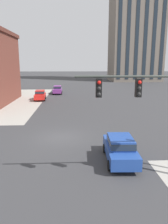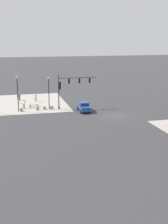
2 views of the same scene
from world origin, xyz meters
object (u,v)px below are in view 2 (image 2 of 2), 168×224
at_px(bench_near_signal, 34,105).
at_px(street_lamp_mid_sidewalk, 18,90).
at_px(pedestrian_by_lamp, 18,98).
at_px(pedestrian_at_curb, 36,97).
at_px(bollard_sphere_curb_d, 21,109).
at_px(street_lamp_corner_near, 49,90).
at_px(car_main_northbound_far, 84,106).
at_px(bollard_sphere_curb_a, 52,107).
at_px(pedestrian_near_bench, 19,96).
at_px(pedestrian_walking_east, 24,103).
at_px(bollard_sphere_curb_c, 37,108).
at_px(traffic_signal_main, 67,86).
at_px(bollard_sphere_curb_b, 44,108).

bearing_deg(bench_near_signal, street_lamp_mid_sidewalk, 43.37).
bearing_deg(pedestrian_by_lamp, pedestrian_at_curb, -159.71).
relative_size(bollard_sphere_curb_d, street_lamp_corner_near, 0.11).
bearing_deg(bench_near_signal, car_main_northbound_far, 147.52).
height_order(bollard_sphere_curb_a, bench_near_signal, bollard_sphere_curb_a).
bearing_deg(pedestrian_near_bench, pedestrian_walking_east, 93.89).
relative_size(pedestrian_by_lamp, car_main_northbound_far, 0.40).
xyz_separation_m(bollard_sphere_curb_a, pedestrian_near_bench, (5.44, -9.34, 0.59)).
relative_size(bollard_sphere_curb_c, pedestrian_at_curb, 0.40).
distance_m(traffic_signal_main, bollard_sphere_curb_a, 4.88).
height_order(street_lamp_corner_near, street_lamp_mid_sidewalk, street_lamp_mid_sidewalk).
height_order(traffic_signal_main, bollard_sphere_curb_c, traffic_signal_main).
relative_size(pedestrian_at_curb, pedestrian_walking_east, 0.95).
height_order(bollard_sphere_curb_a, bollard_sphere_curb_c, same).
distance_m(bollard_sphere_curb_b, street_lamp_mid_sidewalk, 5.87).
bearing_deg(pedestrian_walking_east, street_lamp_mid_sidewalk, 62.35).
bearing_deg(pedestrian_walking_east, bench_near_signal, -158.17).
bearing_deg(street_lamp_corner_near, street_lamp_mid_sidewalk, 3.16).
bearing_deg(bollard_sphere_curb_c, bollard_sphere_curb_a, -178.70).
distance_m(bench_near_signal, street_lamp_corner_near, 4.91).
xyz_separation_m(bollard_sphere_curb_a, bench_near_signal, (3.03, -2.44, 0.00)).
relative_size(bench_near_signal, car_main_northbound_far, 0.41).
bearing_deg(pedestrian_walking_east, car_main_northbound_far, 155.92).
height_order(traffic_signal_main, bollard_sphere_curb_a, traffic_signal_main).
relative_size(bollard_sphere_curb_a, bollard_sphere_curb_d, 1.00).
height_order(bench_near_signal, pedestrian_near_bench, pedestrian_near_bench).
height_order(bollard_sphere_curb_b, bollard_sphere_curb_d, same).
xyz_separation_m(traffic_signal_main, street_lamp_corner_near, (3.39, -0.35, -0.52)).
distance_m(bollard_sphere_curb_b, street_lamp_corner_near, 3.47).
distance_m(bollard_sphere_curb_c, pedestrian_near_bench, 9.83).
height_order(traffic_signal_main, pedestrian_near_bench, traffic_signal_main).
relative_size(pedestrian_by_lamp, street_lamp_corner_near, 0.30).
bearing_deg(bollard_sphere_curb_d, pedestrian_walking_east, -107.07).
relative_size(bollard_sphere_curb_d, pedestrian_near_bench, 0.40).
distance_m(bollard_sphere_curb_c, pedestrian_by_lamp, 7.42).
height_order(bench_near_signal, pedestrian_walking_east, pedestrian_walking_east).
bearing_deg(bollard_sphere_curb_d, pedestrian_near_bench, -90.41).
xyz_separation_m(street_lamp_corner_near, street_lamp_mid_sidewalk, (5.55, 0.31, 0.21)).
relative_size(traffic_signal_main, pedestrian_at_curb, 4.42).
distance_m(bollard_sphere_curb_d, pedestrian_near_bench, 9.59).
distance_m(bollard_sphere_curb_c, street_lamp_mid_sidewalk, 4.89).
height_order(bollard_sphere_curb_c, pedestrian_walking_east, pedestrian_walking_east).
bearing_deg(street_lamp_mid_sidewalk, bollard_sphere_curb_a, -176.66).
distance_m(bollard_sphere_curb_d, bench_near_signal, 3.65).
distance_m(bollard_sphere_curb_d, street_lamp_corner_near, 6.08).
height_order(pedestrian_at_curb, street_lamp_corner_near, street_lamp_corner_near).
relative_size(bollard_sphere_curb_d, pedestrian_at_curb, 0.40).
xyz_separation_m(pedestrian_near_bench, street_lamp_corner_near, (-5.00, 9.39, 2.76)).
xyz_separation_m(bollard_sphere_curb_b, pedestrian_by_lamp, (4.50, -6.45, 0.70)).
bearing_deg(traffic_signal_main, pedestrian_at_curb, -58.17).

